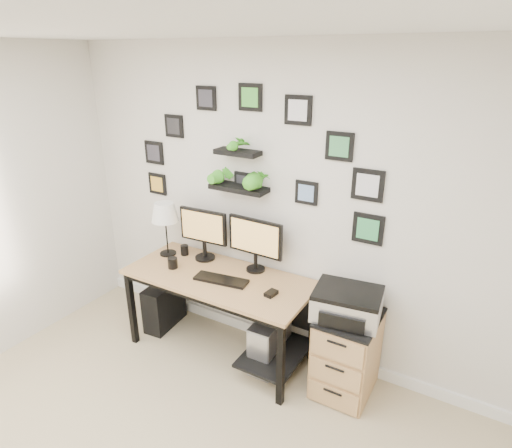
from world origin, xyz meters
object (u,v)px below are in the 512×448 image
Objects in this scene: monitor_left at (203,231)px; table_lamp at (165,213)px; mug at (173,263)px; monitor_right at (255,241)px; printer at (347,304)px; pc_tower_black at (164,305)px; desk at (225,288)px; file_cabinet at (346,353)px; pc_tower_grey at (270,342)px.

table_lamp reaches higher than monitor_left.
monitor_left is 5.01× the size of mug.
table_lamp is at bearing -171.60° from monitor_right.
mug is at bearing -40.87° from table_lamp.
mug is 1.52m from printer.
printer reaches higher than pc_tower_black.
monitor_right is at bearing 48.67° from desk.
monitor_left reaches higher than desk.
monitor_right reaches higher than file_cabinet.
file_cabinet is (1.81, 0.04, 0.11)m from pc_tower_black.
file_cabinet is at bearing -4.49° from monitor_left.
monitor_right reaches higher than pc_tower_black.
mug is at bearing -115.35° from monitor_left.
file_cabinet is at bearing 30.32° from printer.
table_lamp reaches higher than desk.
monitor_left is at bearing 64.65° from mug.
monitor_right is 1.01× the size of table_lamp.
file_cabinet is 0.45m from printer.
table_lamp is 1.78m from printer.
desk is 1.12m from file_cabinet.
table_lamp is 0.75× the size of file_cabinet.
printer is (0.62, 0.03, 0.56)m from pc_tower_grey.
monitor_left reaches higher than monitor_right.
desk is at bearing -6.22° from pc_tower_black.
pc_tower_black is 0.97× the size of pc_tower_grey.
pc_tower_grey is (0.89, 0.13, -0.57)m from mug.
monitor_left is 1.03× the size of pc_tower_grey.
table_lamp is (-0.68, 0.08, 0.53)m from desk.
desk is 3.15× the size of monitor_right.
monitor_right is (0.18, 0.21, 0.40)m from desk.
monitor_left is 0.90× the size of printer.
pc_tower_black is at bearing -179.10° from printer.
pc_tower_grey is at bearing -176.28° from file_cabinet.
pc_tower_grey is (1.16, 0.00, 0.00)m from pc_tower_black.
monitor_left is at bearing 174.84° from printer.
monitor_right is at bearing 169.43° from printer.
desk is 3.20× the size of table_lamp.
pc_tower_black is at bearing -168.15° from monitor_right.
monitor_left is 0.93× the size of monitor_right.
table_lamp is (-0.36, -0.09, 0.13)m from monitor_left.
monitor_left reaches higher than pc_tower_black.
monitor_left is 1.57m from file_cabinet.
desk is 17.00× the size of mug.
mug is 1.07m from pc_tower_grey.
desk is 0.83m from pc_tower_black.
table_lamp reaches higher than mug.
table_lamp reaches higher than pc_tower_black.
file_cabinet is at bearing 6.33° from mug.
table_lamp is 1.94m from file_cabinet.
pc_tower_grey is (0.25, -0.19, -0.81)m from monitor_right.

